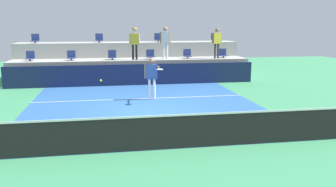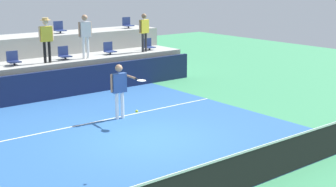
{
  "view_description": "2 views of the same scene",
  "coord_description": "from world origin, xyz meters",
  "px_view_note": "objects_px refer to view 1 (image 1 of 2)",
  "views": [
    {
      "loc": [
        -1.44,
        -12.54,
        3.15
      ],
      "look_at": [
        0.64,
        -0.79,
        0.83
      ],
      "focal_mm": 38.05,
      "sensor_mm": 36.0,
      "label": 1
    },
    {
      "loc": [
        -7.56,
        -10.41,
        4.44
      ],
      "look_at": [
        0.56,
        -0.17,
        1.28
      ],
      "focal_mm": 51.02,
      "sensor_mm": 36.0,
      "label": 2
    }
  ],
  "objects_px": {
    "spectator_in_grey": "(217,40)",
    "tennis_ball": "(101,80)",
    "stadium_chair_upper_right": "(158,38)",
    "stadium_chair_lower_far_left": "(30,57)",
    "stadium_chair_lower_left": "(71,56)",
    "stadium_chair_lower_mid_left": "(112,56)",
    "stadium_chair_upper_far_right": "(215,38)",
    "spectator_in_white": "(165,40)",
    "stadium_chair_lower_mid_right": "(150,55)",
    "spectator_with_hat": "(135,40)",
    "stadium_chair_upper_left": "(99,39)",
    "stadium_chair_upper_far_left": "(35,39)",
    "stadium_chair_lower_far_right": "(223,54)",
    "stadium_chair_lower_right": "(187,54)",
    "tennis_player": "(152,74)"
  },
  "relations": [
    {
      "from": "stadium_chair_lower_far_left",
      "to": "stadium_chair_lower_left",
      "type": "relative_size",
      "value": 1.0
    },
    {
      "from": "spectator_in_grey",
      "to": "tennis_ball",
      "type": "xyz_separation_m",
      "value": [
        -6.37,
        -8.58,
        -0.79
      ]
    },
    {
      "from": "stadium_chair_lower_left",
      "to": "stadium_chair_lower_right",
      "type": "distance_m",
      "value": 6.41
    },
    {
      "from": "stadium_chair_lower_right",
      "to": "stadium_chair_upper_right",
      "type": "xyz_separation_m",
      "value": [
        -1.42,
        1.8,
        0.85
      ]
    },
    {
      "from": "stadium_chair_lower_left",
      "to": "tennis_player",
      "type": "bearing_deg",
      "value": -53.5
    },
    {
      "from": "stadium_chair_upper_right",
      "to": "tennis_ball",
      "type": "height_order",
      "value": "stadium_chair_upper_right"
    },
    {
      "from": "stadium_chair_lower_left",
      "to": "stadium_chair_upper_far_right",
      "type": "height_order",
      "value": "stadium_chair_upper_far_right"
    },
    {
      "from": "spectator_in_white",
      "to": "stadium_chair_upper_right",
      "type": "bearing_deg",
      "value": 92.02
    },
    {
      "from": "stadium_chair_lower_right",
      "to": "stadium_chair_lower_far_right",
      "type": "height_order",
      "value": "same"
    },
    {
      "from": "stadium_chair_lower_far_left",
      "to": "stadium_chair_lower_mid_left",
      "type": "relative_size",
      "value": 1.0
    },
    {
      "from": "tennis_player",
      "to": "stadium_chair_lower_right",
      "type": "bearing_deg",
      "value": 61.78
    },
    {
      "from": "stadium_chair_lower_mid_right",
      "to": "stadium_chair_upper_far_right",
      "type": "distance_m",
      "value": 4.73
    },
    {
      "from": "stadium_chair_lower_left",
      "to": "spectator_in_grey",
      "type": "bearing_deg",
      "value": -2.74
    },
    {
      "from": "stadium_chair_lower_mid_right",
      "to": "stadium_chair_lower_right",
      "type": "distance_m",
      "value": 2.12
    },
    {
      "from": "stadium_chair_lower_right",
      "to": "spectator_in_grey",
      "type": "relative_size",
      "value": 0.31
    },
    {
      "from": "tennis_player",
      "to": "spectator_with_hat",
      "type": "distance_m",
      "value": 4.81
    },
    {
      "from": "spectator_in_grey",
      "to": "tennis_ball",
      "type": "relative_size",
      "value": 24.91
    },
    {
      "from": "stadium_chair_lower_mid_right",
      "to": "spectator_with_hat",
      "type": "bearing_deg",
      "value": -156.97
    },
    {
      "from": "stadium_chair_lower_far_left",
      "to": "stadium_chair_lower_right",
      "type": "bearing_deg",
      "value": 0.0
    },
    {
      "from": "stadium_chair_lower_mid_left",
      "to": "stadium_chair_upper_far_left",
      "type": "bearing_deg",
      "value": 157.26
    },
    {
      "from": "stadium_chair_lower_mid_right",
      "to": "stadium_chair_upper_left",
      "type": "height_order",
      "value": "stadium_chair_upper_left"
    },
    {
      "from": "stadium_chair_lower_right",
      "to": "stadium_chair_upper_far_right",
      "type": "height_order",
      "value": "stadium_chair_upper_far_right"
    },
    {
      "from": "stadium_chair_lower_far_right",
      "to": "spectator_with_hat",
      "type": "bearing_deg",
      "value": -175.73
    },
    {
      "from": "spectator_in_white",
      "to": "spectator_in_grey",
      "type": "bearing_deg",
      "value": 0.0
    },
    {
      "from": "tennis_player",
      "to": "spectator_in_white",
      "type": "xyz_separation_m",
      "value": [
        1.36,
        4.64,
        1.23
      ]
    },
    {
      "from": "stadium_chair_lower_mid_left",
      "to": "stadium_chair_upper_far_right",
      "type": "height_order",
      "value": "stadium_chair_upper_far_right"
    },
    {
      "from": "spectator_in_grey",
      "to": "stadium_chair_upper_left",
      "type": "bearing_deg",
      "value": 161.5
    },
    {
      "from": "stadium_chair_upper_left",
      "to": "stadium_chair_upper_far_left",
      "type": "bearing_deg",
      "value": 180.0
    },
    {
      "from": "stadium_chair_upper_far_left",
      "to": "stadium_chair_upper_far_right",
      "type": "distance_m",
      "value": 10.7
    },
    {
      "from": "stadium_chair_upper_left",
      "to": "spectator_in_white",
      "type": "distance_m",
      "value": 4.2
    },
    {
      "from": "stadium_chair_lower_right",
      "to": "stadium_chair_lower_far_right",
      "type": "relative_size",
      "value": 1.0
    },
    {
      "from": "stadium_chair_lower_mid_left",
      "to": "stadium_chair_lower_mid_right",
      "type": "height_order",
      "value": "same"
    },
    {
      "from": "stadium_chair_lower_far_right",
      "to": "stadium_chair_lower_far_left",
      "type": "bearing_deg",
      "value": 180.0
    },
    {
      "from": "spectator_in_grey",
      "to": "tennis_ball",
      "type": "bearing_deg",
      "value": -126.59
    },
    {
      "from": "stadium_chair_lower_far_left",
      "to": "spectator_in_grey",
      "type": "distance_m",
      "value": 10.16
    },
    {
      "from": "spectator_with_hat",
      "to": "stadium_chair_upper_far_right",
      "type": "bearing_deg",
      "value": 22.8
    },
    {
      "from": "spectator_in_grey",
      "to": "tennis_player",
      "type": "bearing_deg",
      "value": -132.79
    },
    {
      "from": "stadium_chair_lower_mid_right",
      "to": "tennis_ball",
      "type": "height_order",
      "value": "stadium_chair_lower_mid_right"
    },
    {
      "from": "spectator_in_white",
      "to": "stadium_chair_upper_far_right",
      "type": "bearing_deg",
      "value": 31.9
    },
    {
      "from": "stadium_chair_lower_left",
      "to": "stadium_chair_lower_mid_left",
      "type": "distance_m",
      "value": 2.18
    },
    {
      "from": "stadium_chair_upper_right",
      "to": "spectator_in_grey",
      "type": "height_order",
      "value": "spectator_in_grey"
    },
    {
      "from": "stadium_chair_lower_mid_right",
      "to": "tennis_player",
      "type": "relative_size",
      "value": 0.29
    },
    {
      "from": "stadium_chair_upper_left",
      "to": "tennis_ball",
      "type": "relative_size",
      "value": 7.65
    },
    {
      "from": "stadium_chair_upper_right",
      "to": "stadium_chair_lower_mid_left",
      "type": "bearing_deg",
      "value": -147.43
    },
    {
      "from": "stadium_chair_upper_left",
      "to": "spectator_with_hat",
      "type": "height_order",
      "value": "spectator_with_hat"
    },
    {
      "from": "spectator_in_white",
      "to": "tennis_ball",
      "type": "distance_m",
      "value": 9.28
    },
    {
      "from": "stadium_chair_lower_mid_left",
      "to": "stadium_chair_lower_far_right",
      "type": "bearing_deg",
      "value": 0.0
    },
    {
      "from": "spectator_with_hat",
      "to": "spectator_in_white",
      "type": "bearing_deg",
      "value": -0.0
    },
    {
      "from": "stadium_chair_lower_mid_left",
      "to": "spectator_in_grey",
      "type": "distance_m",
      "value": 5.9
    },
    {
      "from": "stadium_chair_lower_far_right",
      "to": "stadium_chair_upper_left",
      "type": "distance_m",
      "value": 7.31
    }
  ]
}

